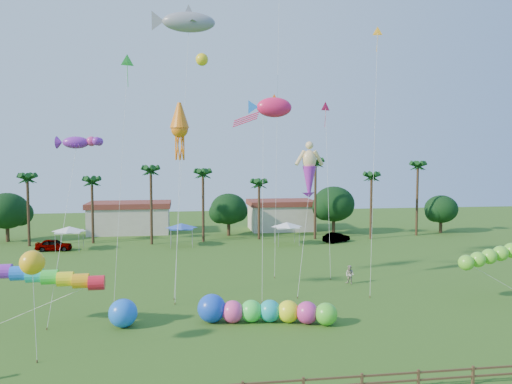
{
  "coord_description": "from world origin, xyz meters",
  "views": [
    {
      "loc": [
        -5.76,
        -29.14,
        11.77
      ],
      "look_at": [
        0.0,
        10.0,
        9.0
      ],
      "focal_mm": 35.0,
      "sensor_mm": 36.0,
      "label": 1
    }
  ],
  "objects": [
    {
      "name": "shark_kite",
      "position": [
        -5.07,
        17.79,
        24.09
      ],
      "size": [
        6.65,
        7.51,
        25.25
      ],
      "color": "gray",
      "rests_on": "ground"
    },
    {
      "name": "fish_kite",
      "position": [
        2.33,
        14.74,
        16.17
      ],
      "size": [
        4.96,
        6.58,
        17.17
      ],
      "color": "#F21A55",
      "rests_on": "ground"
    },
    {
      "name": "ground",
      "position": [
        0.0,
        0.0,
        0.0
      ],
      "size": [
        160.0,
        160.0,
        0.0
      ],
      "primitive_type": "plane",
      "color": "#285116",
      "rests_on": "ground"
    },
    {
      "name": "caterpillar_inflatable",
      "position": [
        -0.31,
        5.18,
        0.85
      ],
      "size": [
        9.89,
        3.8,
        2.03
      ],
      "rotation": [
        0.0,
        0.0,
        -0.21
      ],
      "color": "#FF4396",
      "rests_on": "ground"
    },
    {
      "name": "car_a",
      "position": [
        -21.92,
        36.02,
        0.74
      ],
      "size": [
        4.36,
        1.79,
        1.48
      ],
      "primitive_type": "imported",
      "rotation": [
        0.0,
        0.0,
        1.56
      ],
      "color": "#4C4C54",
      "rests_on": "ground"
    },
    {
      "name": "squid_kite",
      "position": [
        -5.99,
        15.17,
        14.21
      ],
      "size": [
        2.24,
        5.8,
        16.62
      ],
      "color": "orange",
      "rests_on": "ground"
    },
    {
      "name": "tent_row",
      "position": [
        -6.0,
        36.33,
        2.75
      ],
      "size": [
        31.0,
        4.0,
        0.6
      ],
      "color": "white",
      "rests_on": "ground"
    },
    {
      "name": "spectator_b",
      "position": [
        9.49,
        14.69,
        0.87
      ],
      "size": [
        1.05,
        1.08,
        1.75
      ],
      "primitive_type": "imported",
      "rotation": [
        0.0,
        0.0,
        -0.87
      ],
      "color": "#A89F8C",
      "rests_on": "ground"
    },
    {
      "name": "blue_ball",
      "position": [
        -9.96,
        5.69,
        0.99
      ],
      "size": [
        1.98,
        1.98,
        1.98
      ],
      "primitive_type": "sphere",
      "color": "blue",
      "rests_on": "ground"
    },
    {
      "name": "green_worm",
      "position": [
        17.0,
        7.97,
        3.2
      ],
      "size": [
        9.21,
        2.1,
        3.96
      ],
      "color": "#66D12E",
      "rests_on": "ground"
    },
    {
      "name": "merman_kite",
      "position": [
        5.6,
        14.87,
        10.3
      ],
      "size": [
        3.26,
        5.18,
        12.75
      ],
      "color": "#F8CF8D",
      "rests_on": "ground"
    },
    {
      "name": "delta_kite_green",
      "position": [
        -10.28,
        14.35,
        19.45
      ],
      "size": [
        1.65,
        4.29,
        20.4
      ],
      "color": "green",
      "rests_on": "ground"
    },
    {
      "name": "lobster_kite",
      "position": [
        -13.73,
        10.26,
        12.87
      ],
      "size": [
        3.84,
        5.97,
        13.54
      ],
      "color": "purple",
      "rests_on": "ground"
    },
    {
      "name": "car_b",
      "position": [
        15.22,
        36.91,
        0.67
      ],
      "size": [
        4.25,
        3.21,
        1.34
      ],
      "primitive_type": "imported",
      "rotation": [
        0.0,
        0.0,
        2.08
      ],
      "color": "#4C4C54",
      "rests_on": "ground"
    },
    {
      "name": "buildings_row",
      "position": [
        -3.09,
        50.0,
        2.0
      ],
      "size": [
        35.0,
        7.0,
        4.0
      ],
      "color": "beige",
      "rests_on": "ground"
    },
    {
      "name": "rainbow_tube",
      "position": [
        -13.52,
        5.53,
        3.22
      ],
      "size": [
        9.13,
        2.93,
        3.74
      ],
      "color": "red",
      "rests_on": "ground"
    },
    {
      "name": "delta_kite_red",
      "position": [
        8.75,
        20.61,
        16.58
      ],
      "size": [
        1.23,
        4.49,
        17.45
      ],
      "color": "#DD1847",
      "rests_on": "ground"
    },
    {
      "name": "delta_kite_yellow",
      "position": [
        11.57,
        14.14,
        22.18
      ],
      "size": [
        2.53,
        4.52,
        23.45
      ],
      "color": "#FFA61A",
      "rests_on": "ground"
    },
    {
      "name": "orange_ball_kite",
      "position": [
        -14.4,
        0.81,
        5.69
      ],
      "size": [
        1.82,
        1.82,
        6.4
      ],
      "color": "yellow",
      "rests_on": "ground"
    },
    {
      "name": "tree_line",
      "position": [
        3.57,
        44.0,
        4.28
      ],
      "size": [
        69.46,
        8.91,
        11.0
      ],
      "color": "#3A2819",
      "rests_on": "ground"
    }
  ]
}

